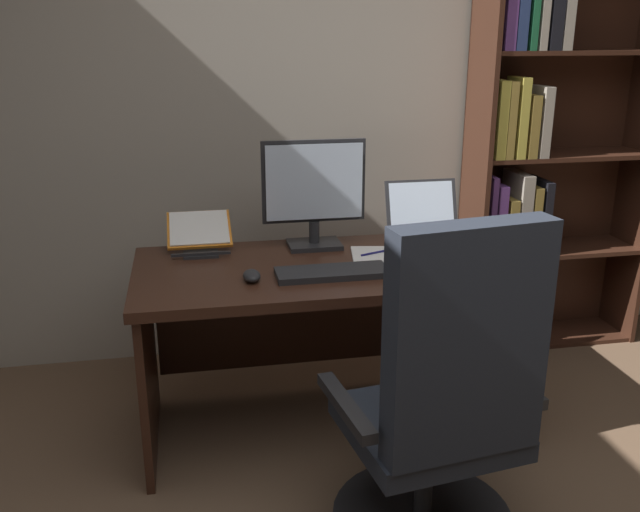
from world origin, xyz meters
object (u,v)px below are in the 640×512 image
bookshelf (539,151)px  monitor (314,195)px  reading_stand_with_book (199,233)px  notepad (371,255)px  desk (326,304)px  pen (375,253)px  keyboard (332,273)px  office_chair (443,417)px  open_binder (460,269)px  computer_mouse (252,276)px  laptop (429,228)px

bookshelf → monitor: size_ratio=4.42×
reading_stand_with_book → notepad: (0.67, -0.23, -0.06)m
desk → monitor: size_ratio=3.36×
reading_stand_with_book → pen: size_ratio=1.95×
keyboard → office_chair: bearing=-71.6°
office_chair → pen: office_chair is taller
reading_stand_with_book → open_binder: (0.96, -0.48, -0.06)m
pen → open_binder: bearing=-43.4°
monitor → keyboard: monitor is taller
open_binder → office_chair: bearing=-127.8°
keyboard → monitor: bearing=90.0°
bookshelf → reading_stand_with_book: bookshelf is taller
computer_mouse → notepad: size_ratio=0.50×
desk → notepad: size_ratio=7.21×
laptop → desk: bearing=-160.7°
office_chair → monitor: monitor is taller
keyboard → reading_stand_with_book: size_ratio=1.53×
bookshelf → laptop: size_ratio=6.11×
bookshelf → pen: (-0.99, -0.58, -0.29)m
open_binder → laptop: bearing=74.1°
keyboard → open_binder: same height
monitor → computer_mouse: 0.52m
computer_mouse → notepad: computer_mouse is taller
notepad → computer_mouse: bearing=-158.4°
monitor → computer_mouse: bearing=-128.9°
keyboard → bookshelf: bearing=32.6°
office_chair → laptop: size_ratio=3.40×
desk → laptop: bearing=19.3°
monitor → open_binder: (0.48, -0.42, -0.21)m
reading_stand_with_book → pen: bearing=-18.5°
keyboard → notepad: keyboard is taller
monitor → reading_stand_with_book: size_ratio=1.65×
bookshelf → monitor: bookshelf is taller
open_binder → notepad: bearing=126.1°
open_binder → pen: (-0.26, 0.25, 0.00)m
bookshelf → office_chair: size_ratio=1.80×
keyboard → open_binder: size_ratio=0.75×
pen → laptop: bearing=32.1°
desk → keyboard: 0.30m
keyboard → pen: keyboard is taller
monitor → notepad: (0.20, -0.17, -0.22)m
open_binder → pen: size_ratio=3.98×
laptop → pen: 0.34m
bookshelf → pen: bookshelf is taller
keyboard → notepad: (0.20, 0.20, -0.01)m
computer_mouse → reading_stand_with_book: 0.47m
office_chair → open_binder: size_ratio=1.99×
computer_mouse → reading_stand_with_book: size_ratio=0.38×
monitor → open_binder: monitor is taller
desk → open_binder: bearing=-28.9°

